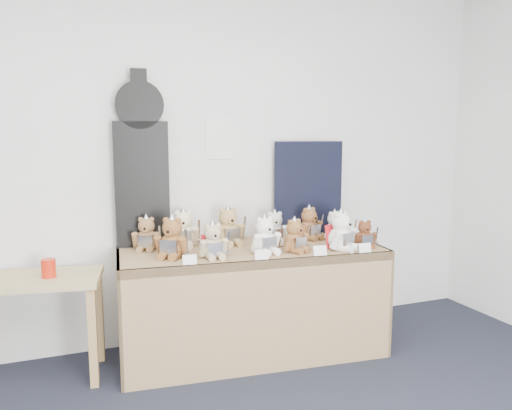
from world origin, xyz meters
name	(u,v)px	position (x,y,z in m)	size (l,w,h in m)	color
room_shell	(220,139)	(0.75, 2.49, 1.51)	(6.00, 6.00, 6.00)	white
display_table	(254,273)	(0.85, 2.03, 0.59)	(1.88, 0.93, 0.76)	olive
side_table	(34,296)	(-0.55, 2.20, 0.54)	(0.86, 0.57, 0.67)	#A18757
guitar_case	(141,161)	(0.17, 2.43, 1.35)	(0.38, 0.15, 1.22)	black
navy_board	(308,188)	(1.44, 2.38, 1.12)	(0.55, 0.02, 0.73)	black
red_cup	(49,268)	(-0.46, 2.15, 0.72)	(0.09, 0.09, 0.11)	red
teddy_front_far_left	(172,239)	(0.28, 2.01, 0.88)	(0.24, 0.24, 0.30)	brown
teddy_front_left	(213,242)	(0.52, 1.91, 0.86)	(0.21, 0.17, 0.26)	tan
teddy_front_centre	(265,237)	(0.88, 1.91, 0.87)	(0.23, 0.20, 0.28)	white
teddy_front_right	(295,237)	(1.08, 1.87, 0.86)	(0.21, 0.20, 0.26)	brown
teddy_front_far_right	(341,232)	(1.40, 1.80, 0.88)	(0.25, 0.24, 0.31)	white
teddy_front_end	(365,235)	(1.61, 1.82, 0.84)	(0.18, 0.16, 0.22)	brown
teddy_back_left	(184,230)	(0.42, 2.29, 0.88)	(0.24, 0.22, 0.30)	beige
teddy_back_centre_left	(228,228)	(0.74, 2.24, 0.88)	(0.25, 0.21, 0.31)	#A68753
teddy_back_centre_right	(275,228)	(1.08, 2.19, 0.86)	(0.21, 0.19, 0.26)	silver
teddy_back_right	(310,225)	(1.36, 2.20, 0.87)	(0.23, 0.21, 0.28)	brown
teddy_back_end	(335,227)	(1.53, 2.12, 0.86)	(0.20, 0.17, 0.25)	white
teddy_back_far_left	(146,235)	(0.16, 2.28, 0.86)	(0.21, 0.20, 0.26)	olive
entry_card_a	(190,260)	(0.34, 1.79, 0.79)	(0.09, 0.00, 0.06)	silver
entry_card_b	(262,255)	(0.79, 1.74, 0.79)	(0.09, 0.00, 0.06)	silver
entry_card_c	(320,251)	(1.19, 1.70, 0.79)	(0.09, 0.00, 0.07)	silver
entry_card_d	(365,248)	(1.51, 1.67, 0.79)	(0.09, 0.00, 0.06)	silver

